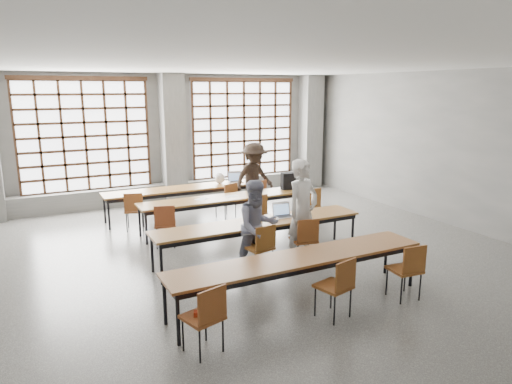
% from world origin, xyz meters
% --- Properties ---
extents(floor, '(11.00, 11.00, 0.00)m').
position_xyz_m(floor, '(0.00, 0.00, 0.00)').
color(floor, '#474745').
rests_on(floor, ground).
extents(ceiling, '(11.00, 11.00, 0.00)m').
position_xyz_m(ceiling, '(0.00, 0.00, 3.50)').
color(ceiling, silver).
rests_on(ceiling, floor).
extents(wall_back, '(10.00, 0.00, 10.00)m').
position_xyz_m(wall_back, '(0.00, 5.50, 1.75)').
color(wall_back, '#595957').
rests_on(wall_back, floor).
extents(wall_right, '(0.00, 11.00, 11.00)m').
position_xyz_m(wall_right, '(5.00, 0.00, 1.75)').
color(wall_right, '#595957').
rests_on(wall_right, floor).
extents(column_mid, '(0.60, 0.55, 3.50)m').
position_xyz_m(column_mid, '(0.00, 5.22, 1.75)').
color(column_mid, '#5B5B58').
rests_on(column_mid, floor).
extents(column_right, '(0.60, 0.55, 3.50)m').
position_xyz_m(column_right, '(4.50, 5.22, 1.75)').
color(column_right, '#5B5B58').
rests_on(column_right, floor).
extents(window_left, '(3.32, 0.12, 3.00)m').
position_xyz_m(window_left, '(-2.25, 5.42, 1.90)').
color(window_left, white).
rests_on(window_left, wall_back).
extents(window_right, '(3.32, 0.12, 3.00)m').
position_xyz_m(window_right, '(2.25, 5.42, 1.90)').
color(window_right, white).
rests_on(window_right, wall_back).
extents(sill_ledge, '(9.80, 0.35, 0.50)m').
position_xyz_m(sill_ledge, '(0.00, 5.30, 0.25)').
color(sill_ledge, '#5B5B58').
rests_on(sill_ledge, floor).
extents(desk_row_a, '(4.00, 0.70, 0.73)m').
position_xyz_m(desk_row_a, '(-0.21, 3.52, 0.66)').
color(desk_row_a, brown).
rests_on(desk_row_a, floor).
extents(desk_row_b, '(4.00, 0.70, 0.73)m').
position_xyz_m(desk_row_b, '(0.29, 2.15, 0.66)').
color(desk_row_b, brown).
rests_on(desk_row_b, floor).
extents(desk_row_c, '(4.00, 0.70, 0.73)m').
position_xyz_m(desk_row_c, '(0.03, 0.10, 0.66)').
color(desk_row_c, brown).
rests_on(desk_row_c, floor).
extents(desk_row_d, '(4.00, 0.70, 0.73)m').
position_xyz_m(desk_row_d, '(-0.28, -1.75, 0.66)').
color(desk_row_d, brown).
rests_on(desk_row_d, floor).
extents(chair_back_left, '(0.52, 0.52, 0.88)m').
position_xyz_m(chair_back_left, '(-1.64, 2.89, 0.54)').
color(chair_back_left, brown).
rests_on(chair_back_left, floor).
extents(chair_back_mid, '(0.53, 0.53, 0.88)m').
position_xyz_m(chair_back_mid, '(0.61, 2.89, 0.54)').
color(chair_back_mid, brown).
rests_on(chair_back_mid, floor).
extents(chair_back_right, '(0.52, 0.52, 0.88)m').
position_xyz_m(chair_back_right, '(1.41, 2.89, 0.54)').
color(chair_back_right, maroon).
rests_on(chair_back_right, floor).
extents(chair_mid_left, '(0.52, 0.52, 0.88)m').
position_xyz_m(chair_mid_left, '(-1.33, 1.53, 0.54)').
color(chair_mid_left, maroon).
rests_on(chair_mid_left, floor).
extents(chair_mid_centre, '(0.43, 0.43, 0.88)m').
position_xyz_m(chair_mid_centre, '(0.69, 1.52, 0.54)').
color(chair_mid_centre, brown).
rests_on(chair_mid_centre, floor).
extents(chair_mid_right, '(0.44, 0.45, 0.88)m').
position_xyz_m(chair_mid_right, '(2.08, 1.52, 0.54)').
color(chair_mid_right, brown).
rests_on(chair_mid_right, floor).
extents(chair_front_left, '(0.48, 0.48, 0.88)m').
position_xyz_m(chair_front_left, '(-0.26, -0.52, 0.54)').
color(chair_front_left, brown).
rests_on(chair_front_left, floor).
extents(chair_front_right, '(0.49, 0.49, 0.88)m').
position_xyz_m(chair_front_right, '(0.62, -0.52, 0.54)').
color(chair_front_right, brown).
rests_on(chair_front_right, floor).
extents(chair_near_left, '(0.52, 0.52, 0.88)m').
position_xyz_m(chair_near_left, '(-1.95, -2.37, 0.54)').
color(chair_near_left, brown).
rests_on(chair_near_left, floor).
extents(chair_near_mid, '(0.51, 0.51, 0.88)m').
position_xyz_m(chair_near_mid, '(-0.06, -2.38, 0.54)').
color(chair_near_mid, maroon).
rests_on(chair_near_mid, floor).
extents(chair_near_right, '(0.46, 0.46, 0.88)m').
position_xyz_m(chair_near_right, '(1.22, -2.38, 0.54)').
color(chair_near_right, brown).
rests_on(chair_near_right, floor).
extents(student_male, '(0.79, 0.63, 1.90)m').
position_xyz_m(student_male, '(0.63, -0.40, 0.95)').
color(student_male, silver).
rests_on(student_male, floor).
extents(student_female, '(0.79, 0.61, 1.61)m').
position_xyz_m(student_female, '(-0.27, -0.40, 0.81)').
color(student_female, '#1A2050').
rests_on(student_female, floor).
extents(student_back, '(1.28, 0.90, 1.79)m').
position_xyz_m(student_back, '(1.39, 3.02, 0.90)').
color(student_back, black).
rests_on(student_back, floor).
extents(laptop_front, '(0.38, 0.33, 0.26)m').
position_xyz_m(laptop_front, '(0.58, 0.21, 0.79)').
color(laptop_front, '#AEAEB3').
rests_on(laptop_front, desk_row_c).
extents(laptop_back, '(0.41, 0.36, 0.26)m').
position_xyz_m(laptop_back, '(1.15, 3.63, 0.79)').
color(laptop_back, '#BBBBC0').
rests_on(laptop_back, desk_row_a).
extents(mouse, '(0.10, 0.07, 0.04)m').
position_xyz_m(mouse, '(0.98, 0.08, 0.75)').
color(mouse, white).
rests_on(mouse, desk_row_c).
extents(green_box, '(0.25, 0.10, 0.09)m').
position_xyz_m(green_box, '(-0.02, 0.18, 0.78)').
color(green_box, '#327F29').
rests_on(green_box, desk_row_c).
extents(phone, '(0.14, 0.08, 0.01)m').
position_xyz_m(phone, '(0.21, 0.00, 0.74)').
color(phone, black).
rests_on(phone, desk_row_c).
extents(paper_sheet_a, '(0.36, 0.34, 0.00)m').
position_xyz_m(paper_sheet_a, '(-0.31, 2.20, 0.73)').
color(paper_sheet_a, white).
rests_on(paper_sheet_a, desk_row_b).
extents(paper_sheet_c, '(0.30, 0.22, 0.00)m').
position_xyz_m(paper_sheet_c, '(0.39, 2.15, 0.73)').
color(paper_sheet_c, white).
rests_on(paper_sheet_c, desk_row_b).
extents(backpack, '(0.35, 0.25, 0.40)m').
position_xyz_m(backpack, '(1.89, 2.20, 0.93)').
color(backpack, black).
rests_on(backpack, desk_row_b).
extents(plastic_bag, '(0.26, 0.21, 0.29)m').
position_xyz_m(plastic_bag, '(0.69, 3.57, 0.87)').
color(plastic_bag, white).
rests_on(plastic_bag, desk_row_a).
extents(red_pouch, '(0.22, 0.14, 0.06)m').
position_xyz_m(red_pouch, '(-1.98, -2.30, 0.50)').
color(red_pouch, maroon).
rests_on(red_pouch, chair_near_left).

